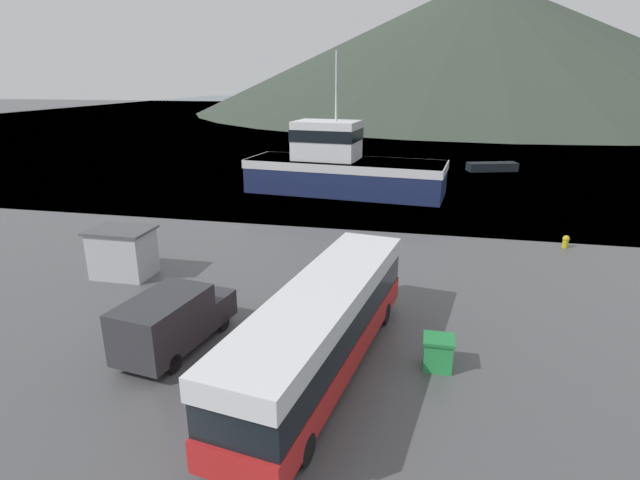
{
  "coord_description": "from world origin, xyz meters",
  "views": [
    {
      "loc": [
        0.11,
        -7.0,
        9.9
      ],
      "look_at": [
        -4.91,
        16.56,
        2.0
      ],
      "focal_mm": 28.0,
      "sensor_mm": 36.0,
      "label": 1
    }
  ],
  "objects": [
    {
      "name": "water_surface",
      "position": [
        0.0,
        145.13,
        0.0
      ],
      "size": [
        240.0,
        240.0,
        0.0
      ],
      "primitive_type": "plane",
      "color": "#475B6B",
      "rests_on": "ground"
    },
    {
      "name": "hill_backdrop",
      "position": [
        13.38,
        159.57,
        19.01
      ],
      "size": [
        168.36,
        168.36,
        38.03
      ],
      "primitive_type": "cone",
      "color": "#333D33",
      "rests_on": "ground"
    },
    {
      "name": "tour_bus",
      "position": [
        -2.97,
        8.01,
        1.82
      ],
      "size": [
        4.46,
        12.57,
        3.22
      ],
      "rotation": [
        0.0,
        0.0,
        -0.16
      ],
      "color": "red",
      "rests_on": "ground"
    },
    {
      "name": "delivery_van",
      "position": [
        -8.82,
        8.32,
        1.22
      ],
      "size": [
        2.89,
        5.55,
        2.3
      ],
      "rotation": [
        0.0,
        0.0,
        -0.16
      ],
      "color": "#2D2D33",
      "rests_on": "ground"
    },
    {
      "name": "fishing_boat",
      "position": [
        -7.2,
        36.4,
        2.33
      ],
      "size": [
        17.91,
        7.53,
        12.01
      ],
      "rotation": [
        0.0,
        0.0,
        4.6
      ],
      "color": "#19234C",
      "rests_on": "water_surface"
    },
    {
      "name": "storage_bin",
      "position": [
        0.97,
        9.06,
        0.61
      ],
      "size": [
        1.09,
        1.01,
        1.19
      ],
      "color": "green",
      "rests_on": "ground"
    },
    {
      "name": "dock_kiosk",
      "position": [
        -14.91,
        14.6,
        1.28
      ],
      "size": [
        3.14,
        2.27,
        2.53
      ],
      "color": "#B2B2B7",
      "rests_on": "ground"
    },
    {
      "name": "small_boat",
      "position": [
        7.28,
        50.53,
        0.46
      ],
      "size": [
        5.63,
        3.2,
        0.92
      ],
      "rotation": [
        0.0,
        0.0,
        5.02
      ],
      "color": "black",
      "rests_on": "water_surface"
    },
    {
      "name": "mooring_bollard",
      "position": [
        8.73,
        24.21,
        0.41
      ],
      "size": [
        0.41,
        0.41,
        0.77
      ],
      "color": "#B29919",
      "rests_on": "ground"
    }
  ]
}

